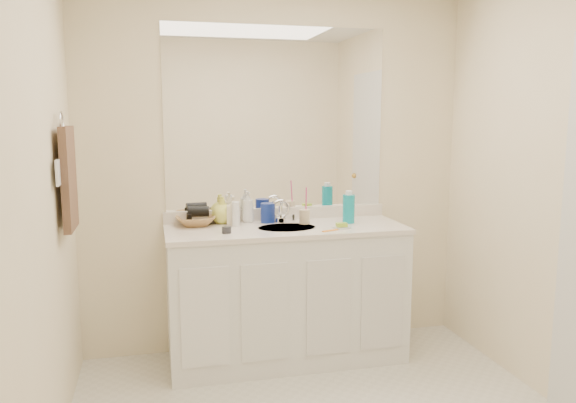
{
  "coord_description": "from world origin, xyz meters",
  "views": [
    {
      "loc": [
        -0.82,
        -2.38,
        1.58
      ],
      "look_at": [
        0.0,
        0.97,
        1.05
      ],
      "focal_mm": 35.0,
      "sensor_mm": 36.0,
      "label": 1
    }
  ],
  "objects": [
    {
      "name": "soap_bottle_white",
      "position": [
        -0.21,
        1.24,
        0.98
      ],
      "size": [
        0.09,
        0.09,
        0.21
      ],
      "primitive_type": "imported",
      "rotation": [
        0.0,
        0.0,
        0.21
      ],
      "color": "silver",
      "rests_on": "countertop"
    },
    {
      "name": "wall_back",
      "position": [
        0.0,
        1.3,
        1.2
      ],
      "size": [
        2.6,
        0.02,
        2.4
      ],
      "primitive_type": "cube",
      "color": "#F9E9C3",
      "rests_on": "floor"
    },
    {
      "name": "mirror",
      "position": [
        0.0,
        1.29,
        1.56
      ],
      "size": [
        1.48,
        0.01,
        1.2
      ],
      "primitive_type": "cube",
      "color": "white",
      "rests_on": "wall_back"
    },
    {
      "name": "faucet",
      "position": [
        0.0,
        1.18,
        0.94
      ],
      "size": [
        0.02,
        0.02,
        0.11
      ],
      "primitive_type": "cylinder",
      "color": "silver",
      "rests_on": "countertop"
    },
    {
      "name": "wall_left",
      "position": [
        -1.3,
        0.0,
        1.2
      ],
      "size": [
        0.02,
        2.6,
        2.4
      ],
      "primitive_type": "cube",
      "color": "#F9E9C3",
      "rests_on": "floor"
    },
    {
      "name": "switch_plate",
      "position": [
        -1.27,
        0.57,
        1.3
      ],
      "size": [
        0.01,
        0.08,
        0.13
      ],
      "primitive_type": "cube",
      "color": "white",
      "rests_on": "wall_left"
    },
    {
      "name": "soap_bottle_cream",
      "position": [
        -0.31,
        1.2,
        0.97
      ],
      "size": [
        0.1,
        0.1,
        0.18
      ],
      "primitive_type": "imported",
      "rotation": [
        0.0,
        0.0,
        -0.16
      ],
      "color": "#FAEECC",
      "rests_on": "countertop"
    },
    {
      "name": "orange_comb",
      "position": [
        0.23,
        0.83,
        0.88
      ],
      "size": [
        0.11,
        0.06,
        0.0
      ],
      "primitive_type": "cube",
      "rotation": [
        0.0,
        0.0,
        0.38
      ],
      "color": "orange",
      "rests_on": "countertop"
    },
    {
      "name": "countertop",
      "position": [
        0.0,
        1.02,
        0.86
      ],
      "size": [
        1.52,
        0.57,
        0.03
      ],
      "primitive_type": "cube",
      "color": "white",
      "rests_on": "vanity_cabinet"
    },
    {
      "name": "soap_dish",
      "position": [
        0.32,
        0.88,
        0.89
      ],
      "size": [
        0.11,
        0.1,
        0.01
      ],
      "primitive_type": "cube",
      "rotation": [
        0.0,
        0.0,
        0.36
      ],
      "color": "silver",
      "rests_on": "countertop"
    },
    {
      "name": "green_soap",
      "position": [
        0.32,
        0.88,
        0.9
      ],
      "size": [
        0.07,
        0.05,
        0.02
      ],
      "primitive_type": "cube",
      "rotation": [
        0.0,
        0.0,
        -0.05
      ],
      "color": "#9BC32F",
      "rests_on": "soap_dish"
    },
    {
      "name": "backsplash",
      "position": [
        0.0,
        1.29,
        0.92
      ],
      "size": [
        1.52,
        0.03,
        0.08
      ],
      "primitive_type": "cube",
      "color": "silver",
      "rests_on": "countertop"
    },
    {
      "name": "hand_towel",
      "position": [
        -1.25,
        0.77,
        1.25
      ],
      "size": [
        0.04,
        0.32,
        0.55
      ],
      "primitive_type": "cube",
      "color": "#3D2A20",
      "rests_on": "towel_ring"
    },
    {
      "name": "sink_basin",
      "position": [
        0.0,
        1.0,
        0.87
      ],
      "size": [
        0.37,
        0.37,
        0.02
      ],
      "primitive_type": "cylinder",
      "color": "beige",
      "rests_on": "countertop"
    },
    {
      "name": "soap_bottle_yellow",
      "position": [
        -0.38,
        1.24,
        0.97
      ],
      "size": [
        0.15,
        0.15,
        0.18
      ],
      "primitive_type": "imported",
      "rotation": [
        0.0,
        0.0,
        0.13
      ],
      "color": "#DDDF56",
      "rests_on": "countertop"
    },
    {
      "name": "toothbrush",
      "position": [
        0.15,
        1.09,
        1.03
      ],
      "size": [
        0.02,
        0.04,
        0.18
      ],
      "primitive_type": "cylinder",
      "rotation": [
        0.14,
        0.0,
        -0.2
      ],
      "color": "#E33B84",
      "rests_on": "tan_cup"
    },
    {
      "name": "tan_cup",
      "position": [
        0.14,
        1.09,
        0.93
      ],
      "size": [
        0.08,
        0.08,
        0.09
      ],
      "primitive_type": "cylinder",
      "rotation": [
        0.0,
        0.0,
        0.28
      ],
      "color": "beige",
      "rests_on": "countertop"
    },
    {
      "name": "wall_front",
      "position": [
        0.0,
        -1.3,
        1.2
      ],
      "size": [
        2.6,
        0.02,
        2.4
      ],
      "primitive_type": "cube",
      "color": "#F9E9C3",
      "rests_on": "floor"
    },
    {
      "name": "hair_dryer",
      "position": [
        -0.54,
        1.2,
        0.97
      ],
      "size": [
        0.14,
        0.08,
        0.07
      ],
      "primitive_type": "cylinder",
      "rotation": [
        0.0,
        1.57,
        -0.12
      ],
      "color": "black",
      "rests_on": "wicker_basket"
    },
    {
      "name": "dark_jar",
      "position": [
        -0.39,
        0.92,
        0.9
      ],
      "size": [
        0.07,
        0.07,
        0.04
      ],
      "primitive_type": "cylinder",
      "rotation": [
        0.0,
        0.0,
        -0.17
      ],
      "color": "#27272C",
      "rests_on": "countertop"
    },
    {
      "name": "mouthwash_bottle",
      "position": [
        0.43,
        1.06,
        0.97
      ],
      "size": [
        0.08,
        0.08,
        0.19
      ],
      "primitive_type": "cylinder",
      "rotation": [
        0.0,
        0.0,
        0.06
      ],
      "color": "#0D91A1",
      "rests_on": "countertop"
    },
    {
      "name": "vanity_cabinet",
      "position": [
        0.0,
        1.02,
        0.42
      ],
      "size": [
        1.5,
        0.55,
        0.85
      ],
      "primitive_type": "cube",
      "color": "white",
      "rests_on": "floor"
    },
    {
      "name": "towel_ring",
      "position": [
        -1.27,
        0.77,
        1.55
      ],
      "size": [
        0.01,
        0.11,
        0.11
      ],
      "primitive_type": "torus",
      "rotation": [
        0.0,
        1.57,
        0.0
      ],
      "color": "silver",
      "rests_on": "wall_left"
    },
    {
      "name": "wicker_basket",
      "position": [
        -0.56,
        1.2,
        0.91
      ],
      "size": [
        0.26,
        0.26,
        0.06
      ],
      "primitive_type": "imported",
      "rotation": [
        0.0,
        0.0,
        0.04
      ],
      "color": "olive",
      "rests_on": "countertop"
    },
    {
      "name": "blue_mug",
      "position": [
        -0.08,
        1.19,
        0.94
      ],
      "size": [
        0.1,
        0.1,
        0.13
      ],
      "primitive_type": "cylinder",
      "rotation": [
        0.0,
        0.0,
        -0.06
      ],
      "color": "navy",
      "rests_on": "countertop"
    },
    {
      "name": "extra_white_bottle",
      "position": [
        -0.31,
        1.13,
        0.96
      ],
      "size": [
        0.06,
        0.06,
        0.16
      ],
      "primitive_type": "cylinder",
      "rotation": [
        0.0,
        0.0,
        0.22
      ],
      "color": "white",
      "rests_on": "countertop"
    }
  ]
}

